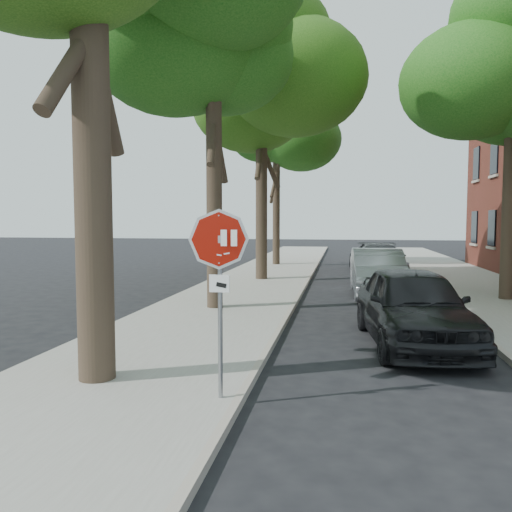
# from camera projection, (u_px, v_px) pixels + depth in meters

# --- Properties ---
(ground) EXTENTS (120.00, 120.00, 0.00)m
(ground) POSITION_uv_depth(u_px,v_px,m) (271.00, 409.00, 6.81)
(ground) COLOR black
(ground) RESTS_ON ground
(sidewalk_left) EXTENTS (4.00, 55.00, 0.12)m
(sidewalk_left) POSITION_uv_depth(u_px,v_px,m) (250.00, 286.00, 19.02)
(sidewalk_left) COLOR gray
(sidewalk_left) RESTS_ON ground
(sidewalk_right) EXTENTS (4.00, 55.00, 0.12)m
(sidewalk_right) POSITION_uv_depth(u_px,v_px,m) (487.00, 292.00, 17.57)
(sidewalk_right) COLOR gray
(sidewalk_right) RESTS_ON ground
(curb_left) EXTENTS (0.12, 55.00, 0.13)m
(curb_left) POSITION_uv_depth(u_px,v_px,m) (304.00, 287.00, 18.67)
(curb_left) COLOR #9E9384
(curb_left) RESTS_ON ground
(curb_right) EXTENTS (0.12, 55.00, 0.13)m
(curb_right) POSITION_uv_depth(u_px,v_px,m) (427.00, 290.00, 17.92)
(curb_right) COLOR #9E9384
(curb_right) RESTS_ON ground
(stop_sign) EXTENTS (0.76, 0.34, 2.61)m
(stop_sign) POSITION_uv_depth(u_px,v_px,m) (220.00, 267.00, 6.76)
(stop_sign) COLOR gray
(stop_sign) RESTS_ON sidewalk_left
(tree_mid_a) EXTENTS (5.59, 5.19, 9.84)m
(tree_mid_a) POSITION_uv_depth(u_px,v_px,m) (214.00, 37.00, 13.70)
(tree_mid_a) COLOR black
(tree_mid_a) RESTS_ON sidewalk_left
(tree_mid_b) EXTENTS (5.88, 5.46, 10.36)m
(tree_mid_b) POSITION_uv_depth(u_px,v_px,m) (261.00, 88.00, 20.52)
(tree_mid_b) COLOR black
(tree_mid_b) RESTS_ON sidewalk_left
(tree_far) EXTENTS (5.29, 4.91, 9.33)m
(tree_far) POSITION_uv_depth(u_px,v_px,m) (276.00, 136.00, 27.50)
(tree_far) COLOR black
(tree_far) RESTS_ON sidewalk_left
(tree_right) EXTENTS (5.29, 4.91, 9.33)m
(tree_right) POSITION_uv_depth(u_px,v_px,m) (512.00, 68.00, 15.20)
(tree_right) COLOR black
(tree_right) RESTS_ON sidewalk_right
(car_a) EXTENTS (2.37, 4.92, 1.62)m
(car_a) POSITION_uv_depth(u_px,v_px,m) (413.00, 306.00, 10.28)
(car_a) COLOR black
(car_a) RESTS_ON ground
(car_b) EXTENTS (1.81, 4.85, 1.58)m
(car_b) POSITION_uv_depth(u_px,v_px,m) (378.00, 272.00, 17.12)
(car_b) COLOR #A7AAAF
(car_b) RESTS_ON ground
(car_c) EXTENTS (2.14, 5.24, 1.52)m
(car_c) POSITION_uv_depth(u_px,v_px,m) (380.00, 261.00, 22.28)
(car_c) COLOR #535459
(car_c) RESTS_ON ground
(car_d) EXTENTS (2.73, 5.00, 1.33)m
(car_d) POSITION_uv_depth(u_px,v_px,m) (373.00, 255.00, 27.50)
(car_d) COLOR black
(car_d) RESTS_ON ground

